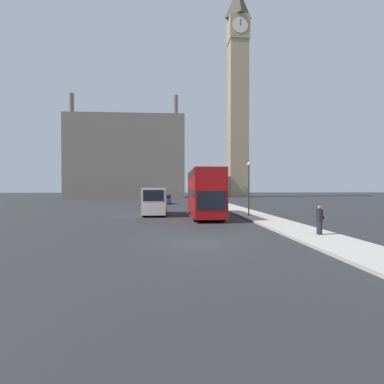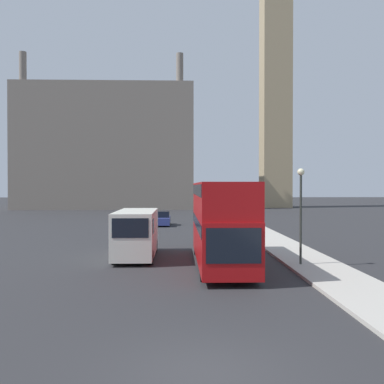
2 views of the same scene
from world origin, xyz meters
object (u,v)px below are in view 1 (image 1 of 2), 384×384
(clock_tower, at_px, (238,90))
(red_double_decker_bus, at_px, (204,191))
(street_lamp, at_px, (249,180))
(parked_sedan, at_px, (166,200))
(pedestrian, at_px, (320,220))
(white_van, at_px, (155,200))

(clock_tower, bearing_deg, red_double_decker_bus, -105.26)
(street_lamp, distance_m, parked_sedan, 25.02)
(street_lamp, height_order, parked_sedan, street_lamp)
(clock_tower, bearing_deg, parked_sedan, -118.51)
(red_double_decker_bus, relative_size, street_lamp, 2.13)
(clock_tower, height_order, red_double_decker_bus, clock_tower)
(red_double_decker_bus, xyz_separation_m, street_lamp, (4.06, -0.52, 1.03))
(pedestrian, relative_size, street_lamp, 0.32)
(white_van, xyz_separation_m, street_lamp, (8.75, -3.02, 1.99))
(street_lamp, bearing_deg, white_van, 160.95)
(parked_sedan, bearing_deg, clock_tower, 61.49)
(street_lamp, xyz_separation_m, parked_sedan, (-8.08, 23.52, -2.77))
(clock_tower, distance_m, pedestrian, 79.94)
(pedestrian, bearing_deg, street_lamp, 95.50)
(white_van, bearing_deg, parked_sedan, 88.14)
(street_lamp, bearing_deg, pedestrian, -84.50)
(clock_tower, height_order, street_lamp, clock_tower)
(red_double_decker_bus, height_order, street_lamp, street_lamp)
(white_van, distance_m, pedestrian, 17.26)
(clock_tower, height_order, white_van, clock_tower)
(red_double_decker_bus, distance_m, white_van, 5.39)
(white_van, bearing_deg, pedestrian, -55.30)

